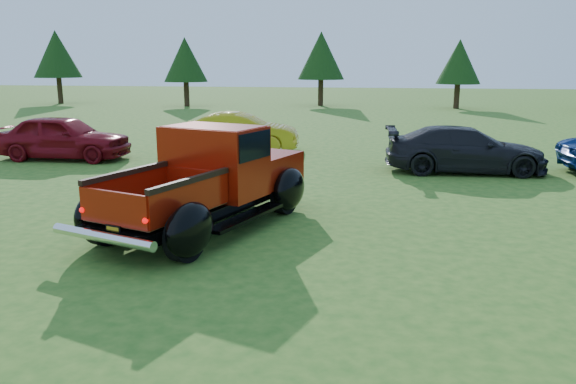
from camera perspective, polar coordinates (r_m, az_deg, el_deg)
The scene contains 9 objects.
ground at distance 8.81m, azimuth 1.02°, elevation -6.54°, with size 120.00×120.00×0.00m, color #295B1A.
tree_far_west at distance 44.71m, azimuth -22.45°, elevation 12.82°, with size 3.33×3.33×5.20m.
tree_west at distance 39.48m, azimuth -10.40°, elevation 13.07°, with size 2.94×2.94×4.60m.
tree_mid_left at distance 39.44m, azimuth 3.38°, elevation 13.65°, with size 3.20×3.20×5.00m.
tree_mid_right at distance 38.51m, azimuth 16.98°, elevation 12.53°, with size 2.82×2.82×4.40m.
pickup_truck at distance 10.51m, azimuth -7.40°, elevation 1.48°, with size 3.54×5.23×1.82m.
show_car_red at distance 18.78m, azimuth -21.88°, elevation 5.20°, with size 1.63×4.06×1.38m, color maroon.
show_car_yellow at distance 19.20m, azimuth -4.87°, elevation 6.11°, with size 1.37×3.93×1.29m, color gold.
show_car_grey at distance 16.13m, azimuth 17.54°, elevation 4.14°, with size 1.75×4.30×1.25m, color black.
Camera 1 is at (1.20, -8.21, 2.95)m, focal length 35.00 mm.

